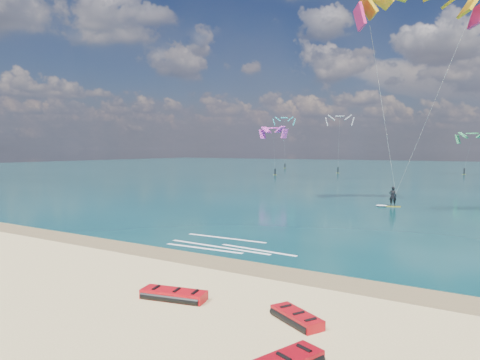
% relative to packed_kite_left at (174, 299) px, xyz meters
% --- Properties ---
extents(ground, '(320.00, 320.00, 0.00)m').
position_rel_packed_kite_left_xyz_m(ground, '(-3.09, 42.43, 0.00)').
color(ground, tan).
rests_on(ground, ground).
extents(wet_sand_strip, '(320.00, 2.40, 0.01)m').
position_rel_packed_kite_left_xyz_m(wet_sand_strip, '(-3.09, 5.43, 0.00)').
color(wet_sand_strip, brown).
rests_on(wet_sand_strip, ground).
extents(sea, '(320.00, 200.00, 0.04)m').
position_rel_packed_kite_left_xyz_m(sea, '(-3.09, 106.43, 0.02)').
color(sea, '#0A3438').
rests_on(sea, ground).
extents(packed_kite_left, '(3.01, 1.77, 0.43)m').
position_rel_packed_kite_left_xyz_m(packed_kite_left, '(0.00, 0.00, 0.00)').
color(packed_kite_left, red).
rests_on(packed_kite_left, ground).
extents(packed_kite_mid, '(2.54, 2.08, 0.40)m').
position_rel_packed_kite_left_xyz_m(packed_kite_mid, '(5.03, 0.43, 0.00)').
color(packed_kite_mid, '#B30C14').
rests_on(packed_kite_mid, ground).
extents(kitesurfer_main, '(11.78, 9.81, 21.04)m').
position_rel_packed_kite_left_xyz_m(kitesurfer_main, '(3.33, 28.79, 10.85)').
color(kitesurfer_main, yellow).
rests_on(kitesurfer_main, sea).
extents(shoreline_foam, '(8.81, 3.59, 0.01)m').
position_rel_packed_kite_left_xyz_m(shoreline_foam, '(-3.24, 8.73, 0.04)').
color(shoreline_foam, white).
rests_on(shoreline_foam, ground).
extents(distant_kites, '(77.69, 34.63, 14.72)m').
position_rel_packed_kite_left_xyz_m(distant_kites, '(-13.81, 84.29, 6.04)').
color(distant_kites, '#EC45CB').
rests_on(distant_kites, ground).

